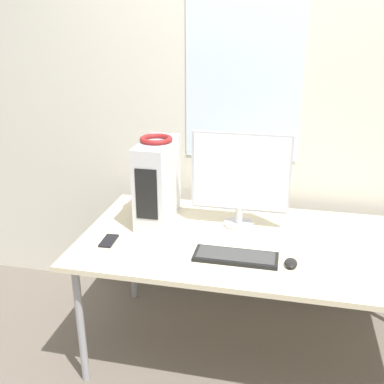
{
  "coord_description": "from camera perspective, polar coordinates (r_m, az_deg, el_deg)",
  "views": [
    {
      "loc": [
        0.08,
        -1.65,
        1.81
      ],
      "look_at": [
        -0.39,
        0.47,
        0.97
      ],
      "focal_mm": 42.0,
      "sensor_mm": 36.0,
      "label": 1
    }
  ],
  "objects": [
    {
      "name": "wall_back",
      "position": [
        2.77,
        10.8,
        11.19
      ],
      "size": [
        8.0,
        0.07,
        2.7
      ],
      "color": "beige",
      "rests_on": "ground_plane"
    },
    {
      "name": "desk",
      "position": [
        2.4,
        9.17,
        -7.13
      ],
      "size": [
        1.93,
        0.95,
        0.73
      ],
      "color": "beige",
      "rests_on": "ground_plane"
    },
    {
      "name": "pc_tower",
      "position": [
        2.52,
        -4.42,
        1.3
      ],
      "size": [
        0.17,
        0.4,
        0.46
      ],
      "color": "silver",
      "rests_on": "desk"
    },
    {
      "name": "headphones",
      "position": [
        2.45,
        -4.57,
        6.71
      ],
      "size": [
        0.18,
        0.18,
        0.03
      ],
      "color": "maroon",
      "rests_on": "pc_tower"
    },
    {
      "name": "monitor_main",
      "position": [
        2.43,
        6.17,
        2.01
      ],
      "size": [
        0.53,
        0.16,
        0.53
      ],
      "color": "#B7B7BC",
      "rests_on": "desk"
    },
    {
      "name": "keyboard",
      "position": [
        2.2,
        5.58,
        -8.17
      ],
      "size": [
        0.41,
        0.15,
        0.02
      ],
      "color": "black",
      "rests_on": "desk"
    },
    {
      "name": "mouse",
      "position": [
        2.18,
        12.46,
        -8.8
      ],
      "size": [
        0.06,
        0.09,
        0.03
      ],
      "color": "black",
      "rests_on": "desk"
    },
    {
      "name": "cell_phone",
      "position": [
        2.39,
        -10.52,
        -6.11
      ],
      "size": [
        0.07,
        0.14,
        0.01
      ],
      "rotation": [
        0.0,
        0.0,
        0.05
      ],
      "color": "black",
      "rests_on": "desk"
    }
  ]
}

